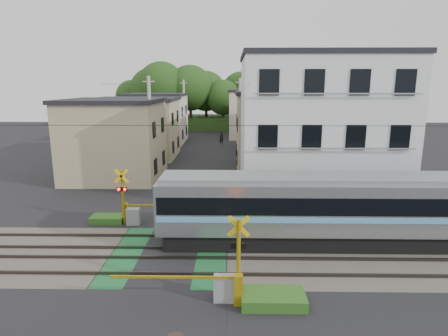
{
  "coord_description": "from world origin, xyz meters",
  "views": [
    {
      "loc": [
        2.72,
        -15.37,
        7.37
      ],
      "look_at": [
        2.35,
        5.0,
        2.82
      ],
      "focal_mm": 30.0,
      "sensor_mm": 36.0,
      "label": 1
    }
  ],
  "objects_px": {
    "apartment_block": "(318,127)",
    "crossing_signal_far": "(132,211)",
    "crossing_signal_near": "(226,282)",
    "pedestrian": "(221,138)"
  },
  "relations": [
    {
      "from": "crossing_signal_near",
      "to": "crossing_signal_far",
      "type": "xyz_separation_m",
      "value": [
        -5.17,
        7.31,
        0.0
      ]
    },
    {
      "from": "apartment_block",
      "to": "pedestrian",
      "type": "distance_m",
      "value": 23.3
    },
    {
      "from": "crossing_signal_near",
      "to": "pedestrian",
      "type": "relative_size",
      "value": 3.0
    },
    {
      "from": "crossing_signal_far",
      "to": "apartment_block",
      "type": "height_order",
      "value": "apartment_block"
    },
    {
      "from": "apartment_block",
      "to": "pedestrian",
      "type": "relative_size",
      "value": 6.46
    },
    {
      "from": "apartment_block",
      "to": "crossing_signal_far",
      "type": "bearing_deg",
      "value": -152.22
    },
    {
      "from": "crossing_signal_near",
      "to": "crossing_signal_far",
      "type": "distance_m",
      "value": 8.95
    },
    {
      "from": "crossing_signal_far",
      "to": "apartment_block",
      "type": "relative_size",
      "value": 0.46
    },
    {
      "from": "crossing_signal_near",
      "to": "crossing_signal_far",
      "type": "relative_size",
      "value": 1.0
    },
    {
      "from": "crossing_signal_near",
      "to": "pedestrian",
      "type": "height_order",
      "value": "crossing_signal_near"
    }
  ]
}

